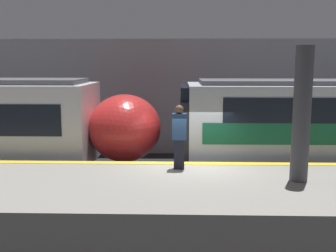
{
  "coord_description": "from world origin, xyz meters",
  "views": [
    {
      "loc": [
        -0.35,
        -10.94,
        3.94
      ],
      "look_at": [
        -0.67,
        0.81,
        2.04
      ],
      "focal_mm": 42.0,
      "sensor_mm": 36.0,
      "label": 1
    }
  ],
  "objects": [
    {
      "name": "station_rear_barrier",
      "position": [
        0.0,
        5.97,
        2.47
      ],
      "size": [
        50.0,
        0.15,
        4.94
      ],
      "color": "#939399",
      "rests_on": "ground"
    },
    {
      "name": "person_waiting",
      "position": [
        -0.33,
        -0.71,
        2.04
      ],
      "size": [
        0.38,
        0.24,
        1.72
      ],
      "color": "black",
      "rests_on": "platform"
    },
    {
      "name": "platform",
      "position": [
        0.0,
        -1.97,
        0.56
      ],
      "size": [
        40.0,
        3.95,
        1.14
      ],
      "color": "gray",
      "rests_on": "ground"
    },
    {
      "name": "support_pillar_near",
      "position": [
        2.55,
        -1.7,
        2.73
      ],
      "size": [
        0.42,
        0.42,
        3.21
      ],
      "color": "#47474C",
      "rests_on": "platform"
    },
    {
      "name": "ground_plane",
      "position": [
        0.0,
        0.0,
        0.0
      ],
      "size": [
        120.0,
        120.0,
        0.0
      ],
      "primitive_type": "plane",
      "color": "black"
    }
  ]
}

